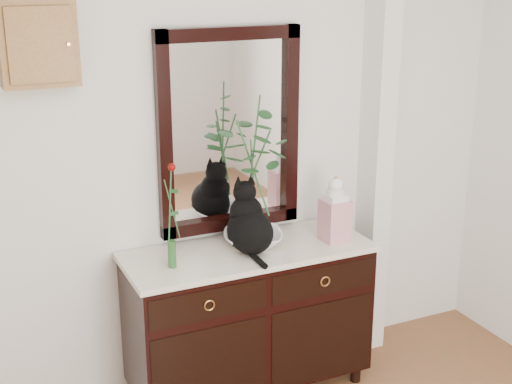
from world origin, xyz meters
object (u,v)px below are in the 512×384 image
sideboard (248,313)px  lotus_bowl (253,239)px  cat (250,218)px  ginger_jar (335,208)px

sideboard → lotus_bowl: lotus_bowl is taller
sideboard → cat: 0.57m
cat → lotus_bowl: bearing=55.9°
cat → ginger_jar: size_ratio=1.03×
lotus_bowl → ginger_jar: bearing=-14.4°
sideboard → cat: size_ratio=3.51×
lotus_bowl → ginger_jar: size_ratio=0.86×
ginger_jar → cat: bearing=174.7°
cat → lotus_bowl: (0.05, 0.07, -0.15)m
sideboard → ginger_jar: (0.48, -0.07, 0.56)m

